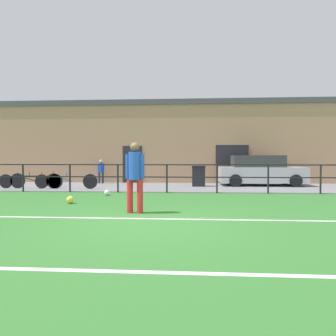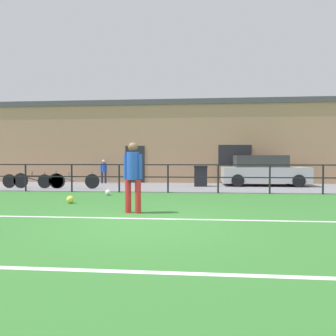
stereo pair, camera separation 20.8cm
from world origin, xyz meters
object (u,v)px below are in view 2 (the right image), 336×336
(player_striker, at_px, (133,173))
(bicycle_parked_1, at_px, (27,181))
(soccer_ball_match, at_px, (70,200))
(soccer_ball_spare, at_px, (108,192))
(parked_car_red, at_px, (263,171))
(trash_bin_0, at_px, (201,176))
(bicycle_parked_0, at_px, (38,180))
(bicycle_parked_2, at_px, (75,181))
(spectator_child, at_px, (104,170))

(player_striker, bearing_deg, bicycle_parked_1, -35.72)
(soccer_ball_match, distance_m, soccer_ball_spare, 2.25)
(parked_car_red, bearing_deg, player_striker, -120.47)
(soccer_ball_match, distance_m, parked_car_red, 9.98)
(trash_bin_0, bearing_deg, bicycle_parked_0, -167.03)
(bicycle_parked_2, bearing_deg, trash_bin_0, 16.72)
(soccer_ball_spare, relative_size, bicycle_parked_1, 0.09)
(player_striker, distance_m, spectator_child, 9.81)
(player_striker, height_order, bicycle_parked_2, player_striker)
(bicycle_parked_2, bearing_deg, bicycle_parked_1, 180.00)
(bicycle_parked_0, height_order, bicycle_parked_2, bicycle_parked_0)
(bicycle_parked_1, xyz_separation_m, bicycle_parked_2, (2.29, -0.00, 0.01))
(bicycle_parked_2, xyz_separation_m, trash_bin_0, (5.70, 1.71, 0.16))
(bicycle_parked_2, bearing_deg, bicycle_parked_0, -180.00)
(spectator_child, bearing_deg, soccer_ball_match, 84.17)
(soccer_ball_match, xyz_separation_m, spectator_child, (-1.25, 7.63, 0.64))
(trash_bin_0, bearing_deg, bicycle_parked_1, -167.91)
(spectator_child, distance_m, parked_car_red, 8.49)
(soccer_ball_match, bearing_deg, bicycle_parked_0, 127.06)
(soccer_ball_match, height_order, bicycle_parked_2, bicycle_parked_2)
(parked_car_red, distance_m, bicycle_parked_0, 10.85)
(player_striker, distance_m, bicycle_parked_2, 7.15)
(soccer_ball_match, xyz_separation_m, soccer_ball_spare, (0.56, 2.18, -0.01))
(soccer_ball_spare, relative_size, bicycle_parked_2, 0.09)
(parked_car_red, distance_m, bicycle_parked_1, 11.39)
(soccer_ball_match, xyz_separation_m, bicycle_parked_1, (-3.92, 4.45, 0.24))
(parked_car_red, bearing_deg, bicycle_parked_2, -164.63)
(soccer_ball_spare, relative_size, parked_car_red, 0.05)
(soccer_ball_match, distance_m, spectator_child, 7.76)
(soccer_ball_spare, distance_m, bicycle_parked_1, 5.02)
(spectator_child, bearing_deg, trash_bin_0, 149.39)
(bicycle_parked_0, height_order, trash_bin_0, trash_bin_0)
(parked_car_red, height_order, bicycle_parked_1, parked_car_red)
(soccer_ball_match, height_order, spectator_child, spectator_child)
(spectator_child, xyz_separation_m, parked_car_red, (8.45, -0.76, -0.02))
(trash_bin_0, bearing_deg, player_striker, -103.20)
(soccer_ball_match, height_order, parked_car_red, parked_car_red)
(soccer_ball_spare, bearing_deg, player_striker, -65.21)
(bicycle_parked_2, distance_m, trash_bin_0, 5.95)
(bicycle_parked_1, bearing_deg, player_striker, -43.98)
(parked_car_red, relative_size, bicycle_parked_2, 1.84)
(player_striker, relative_size, bicycle_parked_1, 0.76)
(soccer_ball_spare, height_order, spectator_child, spectator_child)
(player_striker, xyz_separation_m, parked_car_red, (4.94, 8.40, -0.27))
(soccer_ball_spare, distance_m, bicycle_parked_2, 3.16)
(player_striker, height_order, bicycle_parked_0, player_striker)
(soccer_ball_spare, distance_m, spectator_child, 5.78)
(bicycle_parked_0, distance_m, trash_bin_0, 7.62)
(soccer_ball_match, height_order, bicycle_parked_0, bicycle_parked_0)
(bicycle_parked_0, bearing_deg, spectator_child, 56.46)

